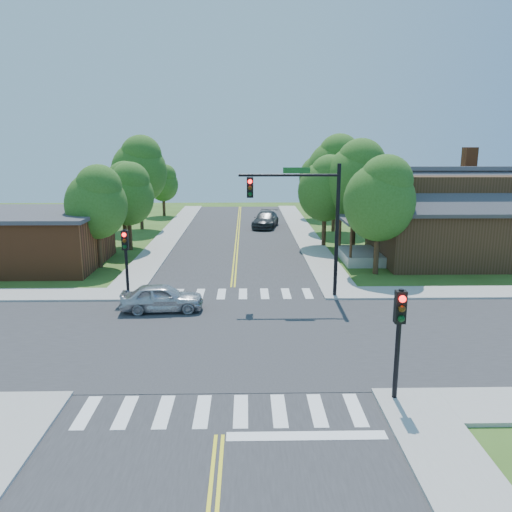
{
  "coord_description": "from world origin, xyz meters",
  "views": [
    {
      "loc": [
        0.8,
        -20.33,
        8.23
      ],
      "look_at": [
        1.32,
        6.18,
        2.2
      ],
      "focal_mm": 35.0,
      "sensor_mm": 36.0,
      "label": 1
    }
  ],
  "objects_px": {
    "signal_pole_nw": "(126,251)",
    "house_ne": "(449,214)",
    "signal_mast_ne": "(306,209)",
    "signal_pole_se": "(399,324)",
    "car_dgrey": "(266,220)",
    "car_silver": "(162,298)"
  },
  "relations": [
    {
      "from": "signal_pole_se",
      "to": "car_silver",
      "type": "distance_m",
      "value": 12.93
    },
    {
      "from": "signal_mast_ne",
      "to": "signal_pole_se",
      "type": "distance_m",
      "value": 11.55
    },
    {
      "from": "signal_mast_ne",
      "to": "house_ne",
      "type": "relative_size",
      "value": 0.55
    },
    {
      "from": "signal_mast_ne",
      "to": "car_dgrey",
      "type": "height_order",
      "value": "signal_mast_ne"
    },
    {
      "from": "signal_pole_se",
      "to": "car_silver",
      "type": "relative_size",
      "value": 0.91
    },
    {
      "from": "signal_pole_nw",
      "to": "car_dgrey",
      "type": "bearing_deg",
      "value": 70.14
    },
    {
      "from": "signal_pole_nw",
      "to": "house_ne",
      "type": "bearing_deg",
      "value": 22.69
    },
    {
      "from": "signal_mast_ne",
      "to": "car_dgrey",
      "type": "bearing_deg",
      "value": 92.98
    },
    {
      "from": "house_ne",
      "to": "car_silver",
      "type": "height_order",
      "value": "house_ne"
    },
    {
      "from": "car_silver",
      "to": "house_ne",
      "type": "bearing_deg",
      "value": -63.14
    },
    {
      "from": "signal_mast_ne",
      "to": "signal_pole_nw",
      "type": "bearing_deg",
      "value": -179.93
    },
    {
      "from": "house_ne",
      "to": "car_dgrey",
      "type": "distance_m",
      "value": 19.14
    },
    {
      "from": "house_ne",
      "to": "car_silver",
      "type": "distance_m",
      "value": 21.6
    },
    {
      "from": "signal_pole_nw",
      "to": "car_dgrey",
      "type": "distance_m",
      "value": 24.55
    },
    {
      "from": "car_dgrey",
      "to": "signal_mast_ne",
      "type": "bearing_deg",
      "value": -75.91
    },
    {
      "from": "signal_pole_se",
      "to": "car_dgrey",
      "type": "height_order",
      "value": "signal_pole_se"
    },
    {
      "from": "house_ne",
      "to": "car_silver",
      "type": "bearing_deg",
      "value": -149.77
    },
    {
      "from": "signal_mast_ne",
      "to": "signal_pole_se",
      "type": "relative_size",
      "value": 1.89
    },
    {
      "from": "signal_pole_nw",
      "to": "house_ne",
      "type": "relative_size",
      "value": 0.29
    },
    {
      "from": "signal_pole_se",
      "to": "signal_pole_nw",
      "type": "relative_size",
      "value": 1.0
    },
    {
      "from": "signal_pole_se",
      "to": "house_ne",
      "type": "bearing_deg",
      "value": 64.42
    },
    {
      "from": "car_silver",
      "to": "car_dgrey",
      "type": "xyz_separation_m",
      "value": [
        6.13,
        25.16,
        0.07
      ]
    }
  ]
}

